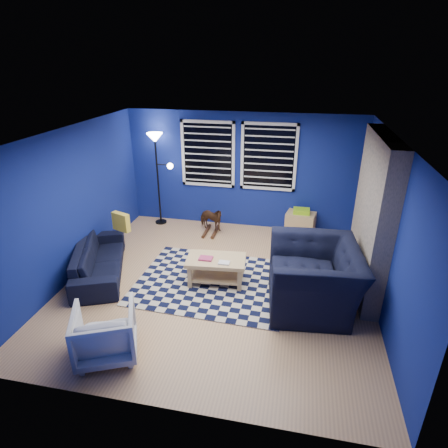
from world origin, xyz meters
name	(u,v)px	position (x,y,z in m)	size (l,w,h in m)	color
floor	(218,284)	(0.00, 0.00, 0.00)	(5.00, 5.00, 0.00)	tan
ceiling	(217,135)	(0.00, 0.00, 2.50)	(5.00, 5.00, 0.00)	white
wall_back	(242,172)	(0.00, 2.50, 1.25)	(5.00, 5.00, 0.00)	navy
wall_left	(72,204)	(-2.50, 0.00, 1.25)	(5.00, 5.00, 0.00)	navy
wall_right	(388,230)	(2.50, 0.00, 1.25)	(5.00, 5.00, 0.00)	navy
fireplace	(371,219)	(2.36, 0.50, 1.20)	(0.65, 2.00, 2.50)	gray
window_left	(208,154)	(-0.75, 2.46, 1.60)	(1.17, 0.06, 1.42)	black
window_right	(269,157)	(0.55, 2.46, 1.60)	(1.17, 0.06, 1.42)	black
tv	(366,179)	(2.45, 2.00, 1.40)	(0.07, 1.00, 0.58)	black
rug	(212,282)	(-0.11, 0.04, 0.01)	(2.50, 2.00, 0.02)	black
sofa	(99,260)	(-2.10, -0.08, 0.28)	(0.75, 1.91, 0.56)	black
armchair_big	(314,277)	(1.54, -0.23, 0.48)	(1.30, 1.48, 0.96)	black
armchair_bent	(105,332)	(-1.04, -1.86, 0.35)	(0.74, 0.76, 0.69)	gray
rocking_horse	(211,219)	(-0.58, 1.93, 0.33)	(0.63, 0.29, 0.53)	#4B3118
coffee_table	(216,265)	(-0.04, 0.05, 0.33)	(1.02, 0.64, 0.48)	tan
cabinet	(300,223)	(1.31, 2.25, 0.26)	(0.66, 0.50, 0.59)	tan
floor_lamp	(157,151)	(-1.82, 2.24, 1.68)	(0.56, 0.34, 2.05)	black
throw_pillow	(121,222)	(-1.95, 0.57, 0.73)	(0.36, 0.11, 0.34)	yellow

